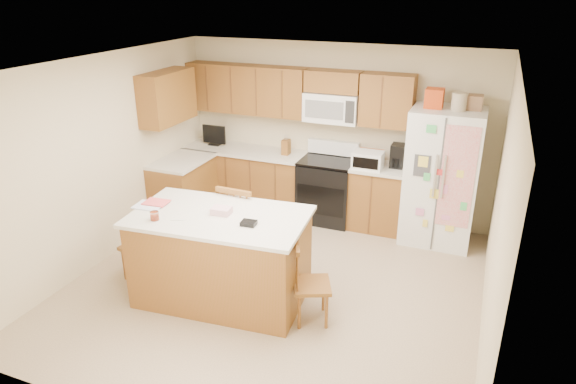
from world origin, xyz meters
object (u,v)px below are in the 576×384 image
at_px(windsor_chair_back, 242,229).
at_px(stove, 327,189).
at_px(refrigerator, 442,176).
at_px(island, 221,257).
at_px(windsor_chair_right, 310,284).
at_px(windsor_chair_left, 142,246).

bearing_deg(windsor_chair_back, stove, 72.82).
xyz_separation_m(refrigerator, island, (-2.01, -2.31, -0.41)).
relative_size(stove, island, 0.58).
distance_m(refrigerator, windsor_chair_right, 2.59).
bearing_deg(refrigerator, island, -131.07).
bearing_deg(refrigerator, windsor_chair_right, -112.86).
height_order(refrigerator, island, refrigerator).
bearing_deg(windsor_chair_right, refrigerator, 67.14).
height_order(stove, windsor_chair_right, stove).
height_order(stove, windsor_chair_back, stove).
relative_size(windsor_chair_left, windsor_chair_back, 0.81).
bearing_deg(windsor_chair_right, stove, 103.60).
relative_size(stove, windsor_chair_right, 1.27).
xyz_separation_m(refrigerator, windsor_chair_left, (-3.07, -2.30, -0.50)).
relative_size(refrigerator, windsor_chair_right, 2.29).
xyz_separation_m(stove, windsor_chair_back, (-0.53, -1.71, 0.04)).
bearing_deg(stove, windsor_chair_right, -76.40).
distance_m(windsor_chair_back, windsor_chair_right, 1.32).
relative_size(stove, windsor_chair_back, 1.03).
bearing_deg(stove, windsor_chair_left, -122.50).
bearing_deg(island, windsor_chair_back, 97.22).
bearing_deg(stove, windsor_chair_back, -107.18).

